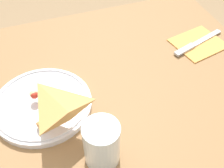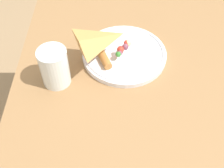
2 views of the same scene
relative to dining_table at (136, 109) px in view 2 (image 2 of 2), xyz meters
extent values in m
cube|color=olive|center=(0.00, 0.00, 0.09)|extent=(1.09, 0.72, 0.03)
cube|color=#4C3823|center=(-0.49, -0.31, -0.26)|extent=(0.06, 0.06, 0.68)
cube|color=#4C3823|center=(-0.49, 0.31, -0.26)|extent=(0.06, 0.06, 0.68)
cylinder|color=white|center=(-0.12, -0.04, 0.12)|extent=(0.26, 0.26, 0.02)
torus|color=white|center=(-0.12, -0.04, 0.13)|extent=(0.24, 0.24, 0.01)
pyramid|color=tan|center=(-0.12, -0.04, 0.14)|extent=(0.15, 0.16, 0.02)
cylinder|color=#B77A3D|center=(-0.10, -0.10, 0.14)|extent=(0.10, 0.06, 0.02)
sphere|color=red|center=(-0.11, -0.05, 0.15)|extent=(0.02, 0.02, 0.02)
sphere|color=#7A4256|center=(-0.12, -0.04, 0.15)|extent=(0.02, 0.02, 0.02)
sphere|color=#EFDB93|center=(-0.14, -0.03, 0.15)|extent=(0.02, 0.02, 0.02)
sphere|color=#388433|center=(-0.09, -0.06, 0.15)|extent=(0.02, 0.02, 0.02)
sphere|color=#7A4256|center=(-0.10, -0.05, 0.15)|extent=(0.02, 0.02, 0.02)
sphere|color=red|center=(-0.14, -0.03, 0.15)|extent=(0.02, 0.02, 0.02)
cylinder|color=white|center=(-0.02, -0.23, 0.17)|extent=(0.08, 0.08, 0.11)
cylinder|color=#F4CC66|center=(-0.02, -0.23, 0.15)|extent=(0.07, 0.07, 0.08)
torus|color=white|center=(-0.02, -0.23, 0.22)|extent=(0.08, 0.08, 0.00)
camera|label=1|loc=(-0.11, -0.54, 0.69)|focal=45.00mm
camera|label=2|loc=(0.50, -0.07, 0.73)|focal=45.00mm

